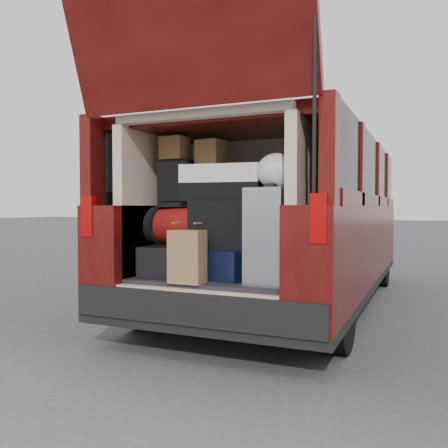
{
  "coord_description": "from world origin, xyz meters",
  "views": [
    {
      "loc": [
        1.47,
        -3.15,
        1.08
      ],
      "look_at": [
        0.01,
        0.2,
        0.96
      ],
      "focal_mm": 38.0,
      "sensor_mm": 36.0,
      "label": 1
    }
  ],
  "objects_px": {
    "backpack": "(177,183)",
    "red_duffel": "(180,226)",
    "black_hardshell": "(179,260)",
    "kraft_bag": "(187,257)",
    "black_soft_case": "(225,225)",
    "navy_hardshell": "(229,263)",
    "twotone_duffel": "(224,183)",
    "silver_roller": "(274,236)"
  },
  "relations": [
    {
      "from": "backpack",
      "to": "red_duffel",
      "type": "bearing_deg",
      "value": -8.88
    },
    {
      "from": "black_hardshell",
      "to": "kraft_bag",
      "type": "xyz_separation_m",
      "value": [
        0.25,
        -0.32,
        0.07
      ]
    },
    {
      "from": "black_soft_case",
      "to": "backpack",
      "type": "height_order",
      "value": "backpack"
    },
    {
      "from": "black_soft_case",
      "to": "backpack",
      "type": "relative_size",
      "value": 1.32
    },
    {
      "from": "black_hardshell",
      "to": "navy_hardshell",
      "type": "relative_size",
      "value": 1.15
    },
    {
      "from": "black_hardshell",
      "to": "twotone_duffel",
      "type": "height_order",
      "value": "twotone_duffel"
    },
    {
      "from": "red_duffel",
      "to": "black_soft_case",
      "type": "height_order",
      "value": "black_soft_case"
    },
    {
      "from": "backpack",
      "to": "silver_roller",
      "type": "bearing_deg",
      "value": -10.01
    },
    {
      "from": "backpack",
      "to": "twotone_duffel",
      "type": "height_order",
      "value": "backpack"
    },
    {
      "from": "navy_hardshell",
      "to": "red_duffel",
      "type": "height_order",
      "value": "red_duffel"
    },
    {
      "from": "red_duffel",
      "to": "backpack",
      "type": "bearing_deg",
      "value": -177.0
    },
    {
      "from": "kraft_bag",
      "to": "red_duffel",
      "type": "bearing_deg",
      "value": 124.87
    },
    {
      "from": "black_soft_case",
      "to": "silver_roller",
      "type": "bearing_deg",
      "value": -22.51
    },
    {
      "from": "red_duffel",
      "to": "twotone_duffel",
      "type": "distance_m",
      "value": 0.49
    },
    {
      "from": "black_hardshell",
      "to": "backpack",
      "type": "distance_m",
      "value": 0.61
    },
    {
      "from": "red_duffel",
      "to": "black_hardshell",
      "type": "bearing_deg",
      "value": -63.04
    },
    {
      "from": "black_hardshell",
      "to": "backpack",
      "type": "relative_size",
      "value": 1.57
    },
    {
      "from": "silver_roller",
      "to": "backpack",
      "type": "xyz_separation_m",
      "value": [
        -0.85,
        0.13,
        0.39
      ]
    },
    {
      "from": "black_hardshell",
      "to": "silver_roller",
      "type": "height_order",
      "value": "silver_roller"
    },
    {
      "from": "black_soft_case",
      "to": "backpack",
      "type": "distance_m",
      "value": 0.54
    },
    {
      "from": "silver_roller",
      "to": "kraft_bag",
      "type": "distance_m",
      "value": 0.63
    },
    {
      "from": "kraft_bag",
      "to": "backpack",
      "type": "relative_size",
      "value": 0.99
    },
    {
      "from": "kraft_bag",
      "to": "black_soft_case",
      "type": "bearing_deg",
      "value": 68.76
    },
    {
      "from": "silver_roller",
      "to": "backpack",
      "type": "bearing_deg",
      "value": 176.09
    },
    {
      "from": "backpack",
      "to": "black_soft_case",
      "type": "bearing_deg",
      "value": -4.63
    },
    {
      "from": "black_hardshell",
      "to": "black_soft_case",
      "type": "xyz_separation_m",
      "value": [
        0.38,
        0.03,
        0.29
      ]
    },
    {
      "from": "black_hardshell",
      "to": "kraft_bag",
      "type": "height_order",
      "value": "kraft_bag"
    },
    {
      "from": "silver_roller",
      "to": "backpack",
      "type": "height_order",
      "value": "backpack"
    },
    {
      "from": "black_soft_case",
      "to": "twotone_duffel",
      "type": "distance_m",
      "value": 0.33
    },
    {
      "from": "backpack",
      "to": "twotone_duffel",
      "type": "xyz_separation_m",
      "value": [
        0.39,
        0.04,
        -0.0
      ]
    },
    {
      "from": "red_duffel",
      "to": "twotone_duffel",
      "type": "xyz_separation_m",
      "value": [
        0.36,
        0.04,
        0.34
      ]
    },
    {
      "from": "silver_roller",
      "to": "backpack",
      "type": "relative_size",
      "value": 1.77
    },
    {
      "from": "black_hardshell",
      "to": "kraft_bag",
      "type": "distance_m",
      "value": 0.41
    },
    {
      "from": "kraft_bag",
      "to": "twotone_duffel",
      "type": "bearing_deg",
      "value": 76.45
    },
    {
      "from": "navy_hardshell",
      "to": "twotone_duffel",
      "type": "height_order",
      "value": "twotone_duffel"
    },
    {
      "from": "navy_hardshell",
      "to": "twotone_duffel",
      "type": "bearing_deg",
      "value": 159.06
    },
    {
      "from": "kraft_bag",
      "to": "twotone_duffel",
      "type": "relative_size",
      "value": 0.6
    },
    {
      "from": "twotone_duffel",
      "to": "backpack",
      "type": "bearing_deg",
      "value": 179.54
    },
    {
      "from": "black_soft_case",
      "to": "backpack",
      "type": "bearing_deg",
      "value": 168.2
    },
    {
      "from": "black_hardshell",
      "to": "silver_roller",
      "type": "bearing_deg",
      "value": -9.8
    },
    {
      "from": "kraft_bag",
      "to": "twotone_duffel",
      "type": "xyz_separation_m",
      "value": [
        0.1,
        0.42,
        0.54
      ]
    },
    {
      "from": "silver_roller",
      "to": "red_duffel",
      "type": "distance_m",
      "value": 0.83
    }
  ]
}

